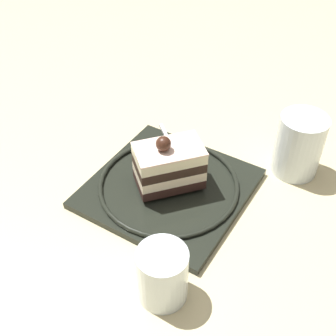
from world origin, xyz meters
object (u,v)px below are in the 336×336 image
cake_slice (170,165)px  drink_glass_far (298,148)px  dessert_plate (168,187)px  fork (172,147)px  drink_glass_near (162,277)px

cake_slice → drink_glass_far: size_ratio=1.11×
dessert_plate → fork: (-0.08, -0.03, 0.01)m
drink_glass_near → drink_glass_far: (-0.31, 0.09, 0.01)m
dessert_plate → fork: bearing=-157.3°
dessert_plate → fork: 0.09m
drink_glass_far → drink_glass_near: bearing=-15.8°
drink_glass_near → drink_glass_far: drink_glass_far is taller
dessert_plate → cake_slice: bearing=111.9°
cake_slice → drink_glass_near: size_ratio=1.44×
drink_glass_near → cake_slice: bearing=-156.2°
fork → drink_glass_far: 0.21m
cake_slice → fork: cake_slice is taller
fork → drink_glass_near: 0.27m
cake_slice → drink_glass_near: 0.19m
cake_slice → drink_glass_far: 0.21m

